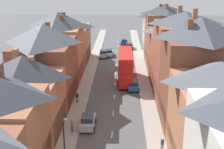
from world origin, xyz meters
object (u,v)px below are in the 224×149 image
at_px(double_decker_bus_lead, 125,66).
at_px(car_parked_left_a, 133,85).
at_px(car_near_silver, 88,121).
at_px(car_parked_right_a, 103,54).
at_px(car_mid_black, 129,46).
at_px(pedestrian_mid_right, 72,125).
at_px(pedestrian_mid_left, 162,144).
at_px(car_mid_white, 109,53).
at_px(car_near_blue, 125,61).
at_px(car_far_grey, 124,42).
at_px(street_lamp, 65,144).
at_px(pedestrian_far_left, 77,97).

bearing_deg(double_decker_bus_lead, car_parked_left_a, -73.23).
bearing_deg(car_near_silver, car_parked_right_a, 90.00).
relative_size(double_decker_bus_lead, car_mid_black, 2.69).
bearing_deg(car_parked_right_a, pedestrian_mid_right, -92.78).
relative_size(double_decker_bus_lead, pedestrian_mid_left, 6.71).
bearing_deg(car_mid_white, pedestrian_mid_left, -79.94).
xyz_separation_m(car_near_blue, car_mid_white, (-3.60, 7.59, -0.02)).
xyz_separation_m(car_mid_black, car_mid_white, (-4.90, -7.07, 0.00)).
relative_size(car_near_silver, pedestrian_mid_right, 2.49).
relative_size(car_mid_white, car_far_grey, 1.04).
xyz_separation_m(pedestrian_mid_left, pedestrian_mid_right, (-10.38, 4.02, 0.00)).
bearing_deg(car_parked_right_a, car_mid_black, 52.96).
distance_m(double_decker_bus_lead, street_lamp, 28.20).
bearing_deg(pedestrian_mid_right, street_lamp, -85.69).
relative_size(pedestrian_far_left, street_lamp, 0.29).
xyz_separation_m(pedestrian_mid_right, pedestrian_far_left, (-0.63, 8.98, 0.00)).
relative_size(car_near_blue, pedestrian_mid_right, 2.50).
bearing_deg(car_mid_white, car_parked_right_a, -138.62).
relative_size(pedestrian_mid_left, street_lamp, 0.29).
bearing_deg(car_far_grey, car_mid_black, -74.29).
distance_m(car_parked_left_a, car_far_grey, 33.79).
bearing_deg(double_decker_bus_lead, street_lamp, -102.37).
bearing_deg(car_parked_right_a, pedestrian_mid_left, -77.87).
xyz_separation_m(car_near_silver, car_mid_white, (1.30, 35.77, -0.05)).
bearing_deg(car_mid_white, car_far_grey, 72.89).
distance_m(car_mid_white, car_far_grey, 12.24).
bearing_deg(car_mid_white, double_decker_bus_lead, -78.55).
bearing_deg(car_far_grey, pedestrian_mid_left, -85.97).
height_order(car_near_silver, car_far_grey, car_near_silver).
xyz_separation_m(double_decker_bus_lead, pedestrian_mid_left, (3.74, -23.58, -1.78)).
distance_m(car_parked_left_a, pedestrian_mid_right, 17.17).
relative_size(car_near_silver, car_mid_black, 1.00).
bearing_deg(car_parked_left_a, car_mid_white, 102.52).
distance_m(double_decker_bus_lead, car_mid_white, 18.20).
bearing_deg(car_mid_black, car_parked_left_a, -90.00).
xyz_separation_m(car_near_blue, car_near_silver, (-4.90, -28.18, 0.03)).
bearing_deg(pedestrian_mid_left, car_mid_black, 92.88).
height_order(double_decker_bus_lead, car_near_silver, double_decker_bus_lead).
relative_size(car_parked_right_a, street_lamp, 0.78).
distance_m(car_parked_right_a, pedestrian_mid_left, 41.07).
bearing_deg(car_near_blue, car_far_grey, 90.00).
bearing_deg(car_near_blue, car_mid_black, 84.93).
distance_m(double_decker_bus_lead, pedestrian_far_left, 12.95).
bearing_deg(car_mid_black, car_far_grey, 105.71).
bearing_deg(street_lamp, car_far_grey, 83.94).
xyz_separation_m(car_near_blue, car_far_grey, (-0.00, 19.29, 0.02)).
xyz_separation_m(pedestrian_mid_right, street_lamp, (0.60, -7.99, 2.21)).
height_order(pedestrian_mid_left, pedestrian_far_left, same).
bearing_deg(car_far_grey, street_lamp, -96.06).
distance_m(car_parked_left_a, car_mid_white, 22.60).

